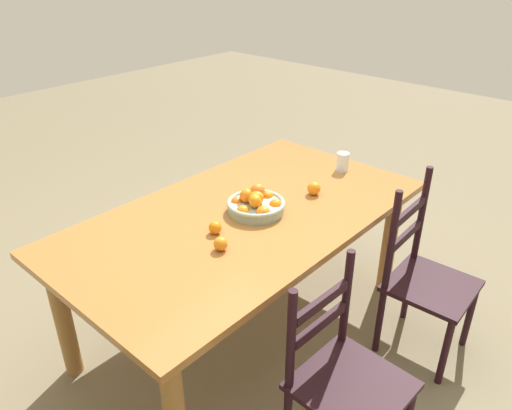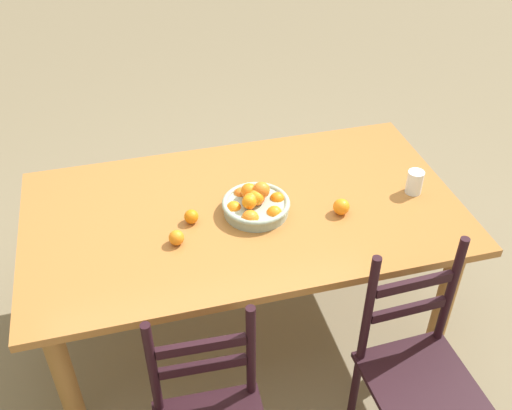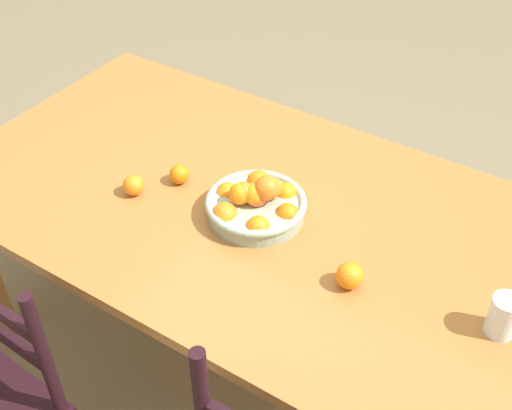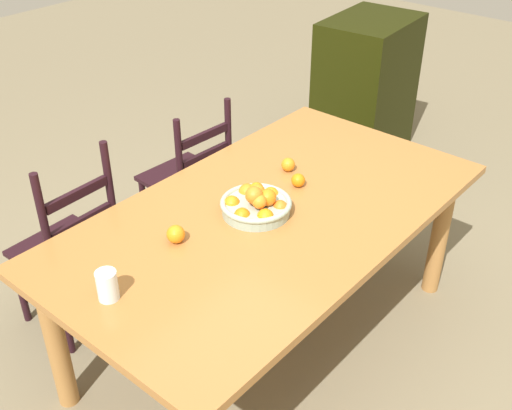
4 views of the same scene
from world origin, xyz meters
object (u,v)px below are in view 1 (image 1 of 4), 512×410
Objects in this scene: chair_near_window at (343,381)px; chair_by_cabinet at (424,280)px; dining_table at (245,229)px; drinking_glass at (343,162)px; orange_loose_0 at (221,244)px; orange_loose_1 at (314,188)px; orange_loose_2 at (215,228)px; fruit_bowl at (256,203)px.

chair_by_cabinet reaches higher than chair_near_window.
chair_near_window is (0.33, 0.85, -0.22)m from dining_table.
drinking_glass is (-0.30, -0.73, 0.37)m from chair_by_cabinet.
chair_near_window is 0.78m from orange_loose_0.
dining_table is 2.00× the size of chair_by_cabinet.
chair_by_cabinet is 0.75m from orange_loose_1.
chair_by_cabinet is at bearing 5.93° from chair_near_window.
orange_loose_1 is at bearing 170.61° from orange_loose_2.
drinking_glass is (-1.14, -0.78, 0.38)m from chair_near_window.
chair_near_window is at bearing 43.50° from orange_loose_1.
orange_loose_2 is (-0.09, -0.82, 0.35)m from chair_near_window.
fruit_bowl is (-0.38, -0.82, 0.37)m from chair_near_window.
chair_near_window is at bearing 64.85° from fruit_bowl.
fruit_bowl is at bearing 67.51° from chair_near_window.
chair_near_window is 0.90m from orange_loose_2.
drinking_glass reaches higher than orange_loose_0.
orange_loose_1 is at bearing 161.02° from dining_table.
fruit_bowl is at bearing -16.30° from orange_loose_1.
dining_table is 29.92× the size of orange_loose_0.
orange_loose_2 is 1.05m from drinking_glass.
drinking_glass is at bearing 174.43° from dining_table.
orange_loose_1 is 0.65× the size of drinking_glass.
drinking_glass reaches higher than dining_table.
chair_near_window reaches higher than orange_loose_0.
fruit_bowl is 4.12× the size of orange_loose_1.
dining_table is at bearing -172.03° from orange_loose_2.
dining_table is at bearing -5.57° from drinking_glass.
chair_by_cabinet reaches higher than orange_loose_1.
fruit_bowl is 2.68× the size of drinking_glass.
chair_by_cabinet is at bearing 122.13° from dining_table.
drinking_glass is at bearing 36.97° from chair_near_window.
drinking_glass is at bearing 177.57° from orange_loose_2.
chair_by_cabinet is at bearing 134.13° from orange_loose_2.
orange_loose_0 is at bearing 17.88° from fruit_bowl.
fruit_bowl is 0.40m from orange_loose_0.
orange_loose_2 is at bearing -0.39° from fruit_bowl.
chair_by_cabinet is (-0.51, 0.81, -0.21)m from dining_table.
chair_near_window is 0.84m from chair_by_cabinet.
chair_near_window is at bearing -178.74° from chair_by_cabinet.
dining_table is 0.16m from fruit_bowl.
dining_table is 31.03× the size of orange_loose_2.
chair_near_window reaches higher than fruit_bowl.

